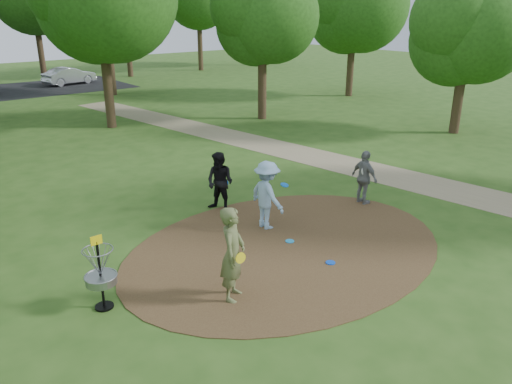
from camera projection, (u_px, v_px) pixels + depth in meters
ground at (287, 248)px, 12.14m from camera, size 100.00×100.00×0.00m
dirt_clearing at (287, 247)px, 12.14m from camera, size 8.40×8.40×0.02m
footpath at (387, 175)px, 17.40m from camera, size 7.55×39.89×0.01m
parking_lot at (25, 90)px, 35.31m from camera, size 14.00×8.00×0.01m
player_observer_with_disc at (233, 254)px, 9.72m from camera, size 0.85×0.82×1.96m
player_throwing_with_disc at (267, 195)px, 12.93m from camera, size 1.09×1.20×1.83m
player_walking_with_disc at (220, 182)px, 14.09m from camera, size 0.92×1.02×1.71m
player_waiting_with_disc at (364, 178)px, 14.60m from camera, size 0.48×0.98×1.62m
disc_ground_cyan at (290, 241)px, 12.42m from camera, size 0.22×0.22×0.02m
disc_ground_blue at (330, 263)px, 11.38m from camera, size 0.22×0.22×0.02m
car_right at (69, 76)px, 37.46m from camera, size 4.09×2.20×1.28m
disc_golf_basket at (100, 268)px, 9.43m from camera, size 0.63×0.63×1.54m
tree_ring at (166, 14)px, 17.58m from camera, size 37.16×45.44×9.12m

